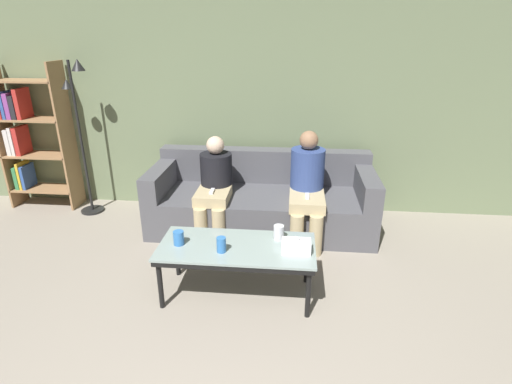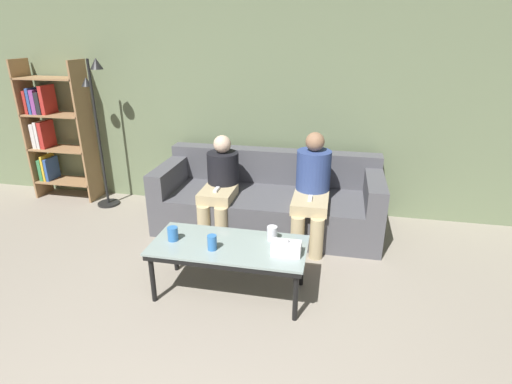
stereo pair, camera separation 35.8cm
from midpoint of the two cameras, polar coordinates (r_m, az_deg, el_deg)
name	(u,v)px [view 2 (the right image)]	position (r m, az deg, el deg)	size (l,w,h in m)	color
wall_back	(278,99)	(4.57, 5.47, 13.07)	(12.00, 0.06, 2.60)	#707F5B
couch	(268,201)	(4.33, 4.17, -1.35)	(2.34, 0.93, 0.78)	#515156
coffee_table	(229,249)	(3.16, -0.64, -8.24)	(1.22, 0.56, 0.45)	#8C9E99
cup_near_left	(212,243)	(3.05, -2.94, -7.31)	(0.07, 0.07, 0.12)	#3372BF
cup_near_right	(272,233)	(3.19, 5.55, -5.97)	(0.08, 0.08, 0.12)	silver
cup_far_center	(173,234)	(3.21, -8.69, -6.00)	(0.08, 0.08, 0.11)	#3372BF
tissue_box	(286,248)	(3.02, 7.78, -8.01)	(0.22, 0.12, 0.13)	white
bookshelf	(52,130)	(5.49, -25.47, 8.01)	(0.79, 0.32, 1.71)	#9E754C
standing_lamp	(98,119)	(4.92, -19.73, 9.76)	(0.31, 0.26, 1.74)	black
seated_person_left_end	(220,183)	(4.12, -2.64, 1.28)	(0.33, 0.65, 1.02)	tan
seated_person_mid_left	(312,186)	(3.99, 10.55, 0.78)	(0.34, 0.71, 1.09)	tan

